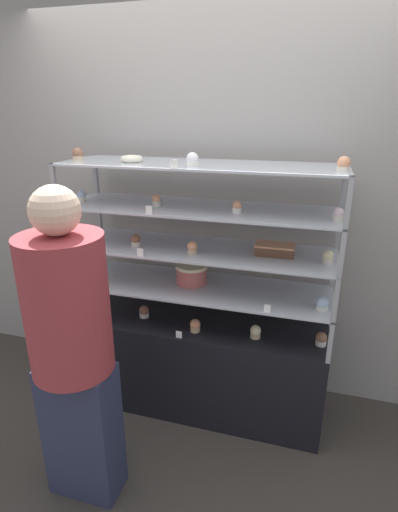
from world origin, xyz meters
TOP-DOWN VIEW (x-y plane):
  - ground_plane at (0.00, 0.00)m, footprint 20.00×20.00m
  - back_wall at (0.00, 0.38)m, footprint 8.00×0.05m
  - display_base at (0.00, 0.00)m, footprint 1.59×0.48m
  - display_riser_lower at (0.00, 0.00)m, footprint 1.59×0.48m
  - display_riser_middle at (0.00, 0.00)m, footprint 1.59×0.48m
  - display_riser_upper at (0.00, 0.00)m, footprint 1.59×0.48m
  - display_riser_top at (0.00, 0.00)m, footprint 1.59×0.48m
  - layer_cake_centerpiece at (-0.06, 0.04)m, footprint 0.20×0.20m
  - sheet_cake_frosted at (0.44, 0.02)m, footprint 0.22×0.13m
  - cupcake_0 at (-0.73, -0.05)m, footprint 0.06×0.06m
  - cupcake_1 at (-0.36, -0.04)m, footprint 0.06×0.06m
  - cupcake_2 at (0.01, -0.12)m, footprint 0.06×0.06m
  - cupcake_3 at (0.37, -0.09)m, footprint 0.06×0.06m
  - cupcake_4 at (0.75, -0.06)m, footprint 0.06×0.06m
  - price_tag_0 at (-0.06, -0.22)m, footprint 0.04×0.00m
  - cupcake_5 at (-0.74, -0.07)m, footprint 0.07×0.07m
  - cupcake_6 at (0.73, -0.11)m, footprint 0.07×0.07m
  - price_tag_1 at (0.44, -0.22)m, footprint 0.04×0.00m
  - cupcake_7 at (-0.75, -0.07)m, footprint 0.06×0.06m
  - cupcake_8 at (-0.38, -0.07)m, footprint 0.06×0.06m
  - cupcake_9 at (-0.01, -0.10)m, footprint 0.06×0.06m
  - cupcake_10 at (0.73, -0.04)m, footprint 0.06×0.06m
  - price_tag_2 at (-0.28, -0.22)m, footprint 0.04×0.00m
  - cupcake_11 at (-0.73, -0.05)m, footprint 0.05×0.05m
  - cupcake_12 at (-0.25, -0.04)m, footprint 0.05×0.05m
  - cupcake_13 at (0.23, -0.07)m, footprint 0.05×0.05m
  - cupcake_14 at (0.75, -0.09)m, footprint 0.05×0.05m
  - price_tag_3 at (-0.22, -0.22)m, footprint 0.04×0.00m
  - cupcake_15 at (-0.73, -0.05)m, footprint 0.06×0.06m
  - cupcake_16 at (-0.00, -0.12)m, footprint 0.06×0.06m
  - cupcake_17 at (0.75, -0.09)m, footprint 0.06×0.06m
  - price_tag_4 at (-0.07, -0.22)m, footprint 0.04×0.00m
  - donut_glazed at (-0.39, -0.04)m, footprint 0.13×0.13m
  - customer_figure at (-0.38, -0.79)m, footprint 0.38×0.38m

SIDE VIEW (x-z plane):
  - ground_plane at x=0.00m, z-range 0.00..0.00m
  - display_base at x=0.00m, z-range 0.00..0.63m
  - price_tag_0 at x=-0.06m, z-range 0.63..0.67m
  - cupcake_0 at x=-0.73m, z-range 0.62..0.70m
  - cupcake_1 at x=-0.36m, z-range 0.62..0.70m
  - cupcake_2 at x=0.01m, z-range 0.62..0.70m
  - cupcake_3 at x=0.37m, z-range 0.62..0.70m
  - cupcake_4 at x=0.75m, z-range 0.62..0.70m
  - display_riser_lower at x=0.00m, z-range 0.74..0.98m
  - customer_figure at x=-0.38m, z-range 0.06..1.67m
  - price_tag_1 at x=0.44m, z-range 0.87..0.92m
  - cupcake_5 at x=-0.74m, z-range 0.87..0.95m
  - cupcake_6 at x=0.73m, z-range 0.87..0.95m
  - layer_cake_centerpiece at x=-0.06m, z-range 0.87..1.00m
  - display_riser_middle at x=0.00m, z-range 0.98..1.23m
  - price_tag_2 at x=-0.28m, z-range 1.12..1.16m
  - sheet_cake_frosted at x=0.44m, z-range 1.12..1.18m
  - cupcake_7 at x=-0.75m, z-range 1.12..1.19m
  - cupcake_8 at x=-0.38m, z-range 1.12..1.19m
  - cupcake_9 at x=-0.01m, z-range 1.12..1.19m
  - cupcake_10 at x=0.73m, z-range 1.12..1.19m
  - back_wall at x=0.00m, z-range 0.00..2.60m
  - display_riser_upper at x=0.00m, z-range 1.23..1.48m
  - price_tag_3 at x=-0.22m, z-range 1.37..1.41m
  - cupcake_11 at x=-0.73m, z-range 1.37..1.44m
  - cupcake_12 at x=-0.25m, z-range 1.37..1.44m
  - cupcake_13 at x=0.23m, z-range 1.37..1.44m
  - cupcake_14 at x=0.75m, z-range 1.37..1.44m
  - display_riser_top at x=0.00m, z-range 1.48..1.73m
  - donut_glazed at x=-0.39m, z-range 1.62..1.65m
  - price_tag_4 at x=-0.07m, z-range 1.62..1.66m
  - cupcake_15 at x=-0.73m, z-range 1.61..1.69m
  - cupcake_16 at x=0.00m, z-range 1.61..1.69m
  - cupcake_17 at x=0.75m, z-range 1.61..1.69m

